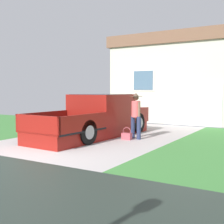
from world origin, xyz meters
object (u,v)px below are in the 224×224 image
object	(u,v)px
pickup_truck	(99,117)
wheeled_trash_bin	(87,112)
handbag	(127,136)
person_with_hat	(136,113)
house_with_garage	(202,79)

from	to	relation	value
pickup_truck	wheeled_trash_bin	size ratio (longest dim) A/B	5.03
handbag	wheeled_trash_bin	bearing A→B (deg)	139.96
pickup_truck	handbag	xyz separation A→B (m)	(1.35, -0.32, -0.56)
person_with_hat	handbag	bearing A→B (deg)	89.53
person_with_hat	wheeled_trash_bin	xyz separation A→B (m)	(-4.54, 3.31, -0.34)
handbag	house_with_garage	size ratio (longest dim) A/B	0.05
pickup_truck	handbag	size ratio (longest dim) A/B	12.43
person_with_hat	wheeled_trash_bin	bearing A→B (deg)	-9.47
handbag	wheeled_trash_bin	xyz separation A→B (m)	(-4.36, 3.66, 0.45)
person_with_hat	handbag	xyz separation A→B (m)	(-0.18, -0.35, -0.79)
pickup_truck	wheeled_trash_bin	bearing A→B (deg)	135.12
pickup_truck	handbag	bearing A→B (deg)	-10.02
handbag	house_with_garage	distance (m)	8.52
house_with_garage	person_with_hat	bearing A→B (deg)	-92.12
person_with_hat	house_with_garage	distance (m)	8.00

